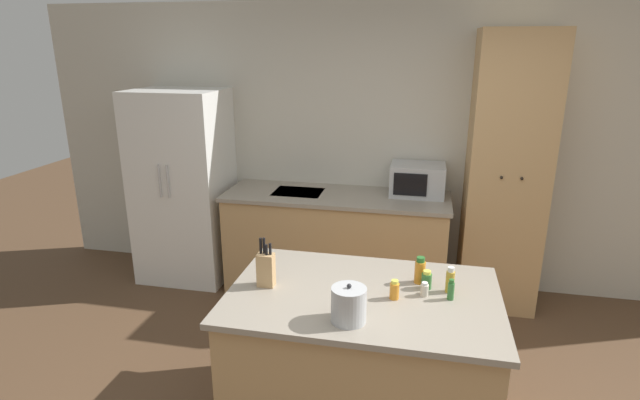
% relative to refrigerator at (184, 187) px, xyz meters
% --- Properties ---
extents(wall_back, '(7.20, 0.06, 2.60)m').
position_rel_refrigerator_xyz_m(wall_back, '(2.12, 0.37, 0.39)').
color(wall_back, beige).
rests_on(wall_back, ground_plane).
extents(refrigerator, '(0.83, 0.70, 1.83)m').
position_rel_refrigerator_xyz_m(refrigerator, '(0.00, 0.00, 0.00)').
color(refrigerator, white).
rests_on(refrigerator, ground_plane).
extents(back_counter, '(2.02, 0.71, 0.93)m').
position_rel_refrigerator_xyz_m(back_counter, '(1.49, 0.00, -0.45)').
color(back_counter, tan).
rests_on(back_counter, ground_plane).
extents(pantry_cabinet, '(0.63, 0.56, 2.35)m').
position_rel_refrigerator_xyz_m(pantry_cabinet, '(2.93, 0.07, 0.26)').
color(pantry_cabinet, tan).
rests_on(pantry_cabinet, ground_plane).
extents(kitchen_island, '(1.53, 1.00, 0.88)m').
position_rel_refrigerator_xyz_m(kitchen_island, '(1.96, -1.70, -0.47)').
color(kitchen_island, tan).
rests_on(kitchen_island, ground_plane).
extents(microwave, '(0.47, 0.36, 0.28)m').
position_rel_refrigerator_xyz_m(microwave, '(2.20, 0.14, 0.16)').
color(microwave, '#B2B5B7').
rests_on(microwave, back_counter).
extents(knife_block, '(0.10, 0.07, 0.29)m').
position_rel_refrigerator_xyz_m(knife_block, '(1.39, -1.73, 0.07)').
color(knife_block, tan).
rests_on(knife_block, kitchen_island).
extents(spice_bottle_tall_dark, '(0.05, 0.05, 0.15)m').
position_rel_refrigerator_xyz_m(spice_bottle_tall_dark, '(2.43, -1.58, 0.04)').
color(spice_bottle_tall_dark, gold).
rests_on(spice_bottle_tall_dark, kitchen_island).
extents(spice_bottle_short_red, '(0.04, 0.04, 0.12)m').
position_rel_refrigerator_xyz_m(spice_bottle_short_red, '(2.44, -1.67, 0.02)').
color(spice_bottle_short_red, '#337033').
rests_on(spice_bottle_short_red, kitchen_island).
extents(spice_bottle_amber_oil, '(0.06, 0.06, 0.16)m').
position_rel_refrigerator_xyz_m(spice_bottle_amber_oil, '(2.27, -1.50, 0.04)').
color(spice_bottle_amber_oil, orange).
rests_on(spice_bottle_amber_oil, kitchen_island).
extents(spice_bottle_green_herb, '(0.06, 0.06, 0.11)m').
position_rel_refrigerator_xyz_m(spice_bottle_green_herb, '(2.31, -1.57, 0.02)').
color(spice_bottle_green_herb, '#337033').
rests_on(spice_bottle_green_herb, kitchen_island).
extents(spice_bottle_pale_salt, '(0.05, 0.05, 0.11)m').
position_rel_refrigerator_xyz_m(spice_bottle_pale_salt, '(2.13, -1.73, 0.02)').
color(spice_bottle_pale_salt, orange).
rests_on(spice_bottle_pale_salt, kitchen_island).
extents(spice_bottle_orange_cap, '(0.05, 0.05, 0.08)m').
position_rel_refrigerator_xyz_m(spice_bottle_orange_cap, '(2.30, -1.66, 0.00)').
color(spice_bottle_orange_cap, beige).
rests_on(spice_bottle_orange_cap, kitchen_island).
extents(kettle, '(0.18, 0.18, 0.21)m').
position_rel_refrigerator_xyz_m(kettle, '(1.92, -2.01, 0.06)').
color(kettle, '#B2B5B7').
rests_on(kettle, kitchen_island).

